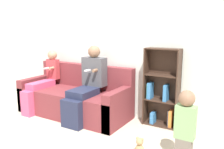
# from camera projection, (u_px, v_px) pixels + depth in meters

# --- Properties ---
(ground_plane) EXTENTS (14.00, 14.00, 0.00)m
(ground_plane) POSITION_uv_depth(u_px,v_px,m) (72.00, 128.00, 3.68)
(ground_plane) COLOR beige
(back_wall) EXTENTS (10.00, 0.06, 2.55)m
(back_wall) POSITION_uv_depth(u_px,v_px,m) (105.00, 42.00, 4.24)
(back_wall) COLOR silver
(back_wall) RESTS_ON ground_plane
(couch) EXTENTS (2.01, 0.82, 0.87)m
(couch) POSITION_uv_depth(u_px,v_px,m) (75.00, 99.00, 4.23)
(couch) COLOR maroon
(couch) RESTS_ON ground_plane
(adult_seated) EXTENTS (0.41, 0.78, 1.24)m
(adult_seated) POSITION_uv_depth(u_px,v_px,m) (87.00, 83.00, 3.90)
(adult_seated) COLOR #232842
(adult_seated) RESTS_ON ground_plane
(child_seated) EXTENTS (0.25, 0.81, 1.11)m
(child_seated) POSITION_uv_depth(u_px,v_px,m) (42.00, 81.00, 4.40)
(child_seated) COLOR #DB4C75
(child_seated) RESTS_ON ground_plane
(toddler_standing) EXTENTS (0.22, 0.18, 0.86)m
(toddler_standing) POSITION_uv_depth(u_px,v_px,m) (185.00, 125.00, 2.63)
(toddler_standing) COLOR #70665B
(toddler_standing) RESTS_ON ground_plane
(bookshelf) EXTENTS (0.54, 0.22, 1.23)m
(bookshelf) POSITION_uv_depth(u_px,v_px,m) (162.00, 91.00, 3.70)
(bookshelf) COLOR #3D281E
(bookshelf) RESTS_ON ground_plane
(teddy_bear) EXTENTS (0.12, 0.10, 0.24)m
(teddy_bear) POSITION_uv_depth(u_px,v_px,m) (140.00, 147.00, 2.85)
(teddy_bear) COLOR tan
(teddy_bear) RESTS_ON ground_plane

